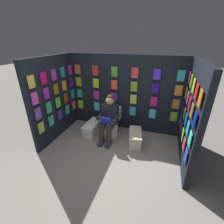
% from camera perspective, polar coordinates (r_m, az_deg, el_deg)
% --- Properties ---
extents(ground_plane, '(30.00, 30.00, 0.00)m').
position_cam_1_polar(ground_plane, '(3.45, -3.99, -19.79)').
color(ground_plane, gray).
extents(display_wall_back, '(3.21, 0.14, 2.09)m').
position_cam_1_polar(display_wall_back, '(4.40, 4.53, 6.57)').
color(display_wall_back, black).
rests_on(display_wall_back, ground).
extents(display_wall_left, '(0.14, 1.76, 2.09)m').
position_cam_1_polar(display_wall_left, '(3.48, 26.89, -1.32)').
color(display_wall_left, black).
rests_on(display_wall_left, ground).
extents(display_wall_right, '(0.14, 1.76, 2.09)m').
position_cam_1_polar(display_wall_right, '(4.29, -20.08, 4.63)').
color(display_wall_right, black).
rests_on(display_wall_right, ground).
extents(toilet, '(0.41, 0.56, 0.77)m').
position_cam_1_polar(toilet, '(4.31, -0.11, -4.24)').
color(toilet, white).
rests_on(toilet, ground).
extents(person_reading, '(0.53, 0.68, 1.19)m').
position_cam_1_polar(person_reading, '(3.99, -1.18, -2.30)').
color(person_reading, black).
rests_on(person_reading, ground).
extents(comic_longbox_near, '(0.33, 0.72, 0.33)m').
position_cam_1_polar(comic_longbox_near, '(4.46, -7.06, -5.75)').
color(comic_longbox_near, white).
rests_on(comic_longbox_near, ground).
extents(comic_longbox_far, '(0.41, 0.68, 0.37)m').
position_cam_1_polar(comic_longbox_far, '(4.00, 8.37, -9.44)').
color(comic_longbox_far, beige).
rests_on(comic_longbox_far, ground).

